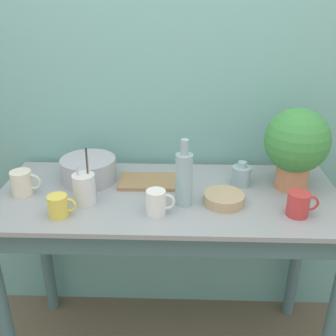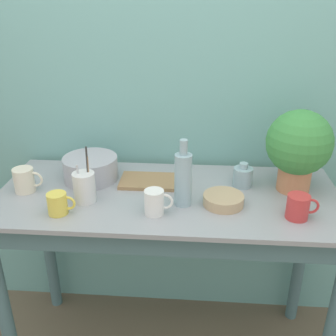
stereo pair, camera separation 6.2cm
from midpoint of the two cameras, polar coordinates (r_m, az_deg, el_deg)
name	(u,v)px [view 2 (the right image)]	position (r m, az deg, el deg)	size (l,w,h in m)	color
wall_back	(174,102)	(1.90, 1.81, 9.61)	(6.00, 0.05, 2.40)	#70ADA8
counter_table	(168,233)	(1.74, 0.98, -9.46)	(1.46, 0.62, 0.90)	slate
potted_plant	(299,146)	(1.71, 19.44, 3.04)	(0.27, 0.27, 0.35)	tan
bowl_wash_large	(91,168)	(1.80, -10.20, -0.04)	(0.24, 0.24, 0.11)	#A8A8B2
bottle_tall	(183,178)	(1.54, 3.36, -1.51)	(0.07, 0.07, 0.28)	#93B2BC
bottle_short	(243,176)	(1.75, 11.81, -1.22)	(0.08, 0.08, 0.11)	#93B2BC
mug_white	(155,202)	(1.50, -0.72, -5.00)	(0.11, 0.08, 0.10)	white
mug_cream	(25,180)	(1.76, -19.14, -1.67)	(0.13, 0.09, 0.10)	beige
mug_yellow	(58,204)	(1.56, -14.56, -5.03)	(0.11, 0.08, 0.09)	#E5CC4C
mug_red	(298,207)	(1.57, 19.50, -5.34)	(0.12, 0.08, 0.09)	#C63838
bowl_small_tan	(223,200)	(1.60, 9.15, -4.60)	(0.16, 0.16, 0.04)	tan
utensil_cup	(84,187)	(1.61, -10.95, -2.73)	(0.09, 0.09, 0.23)	silver
tray_board	(155,181)	(1.75, -0.88, -1.95)	(0.31, 0.16, 0.02)	#99754C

